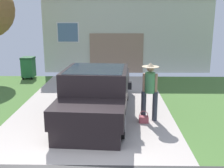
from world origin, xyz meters
TOP-DOWN VIEW (x-y plane):
  - pickup_truck at (0.18, 3.01)m, footprint 2.26×5.55m
  - person_with_hat at (1.81, 2.70)m, footprint 0.52×0.52m
  - handbag at (1.63, 2.49)m, footprint 0.28×0.20m
  - house_with_garage at (1.40, 13.05)m, footprint 9.79×6.29m
  - wheeled_trash_bin at (-3.73, 8.46)m, footprint 0.60×0.72m

SIDE VIEW (x-z plane):
  - handbag at x=1.63m, z-range -0.07..0.29m
  - wheeled_trash_bin at x=-3.73m, z-range 0.04..1.16m
  - pickup_truck at x=0.18m, z-range -0.09..1.49m
  - person_with_hat at x=1.81m, z-range 0.12..1.92m
  - house_with_garage at x=1.40m, z-range 0.03..5.24m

